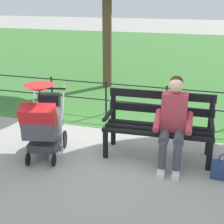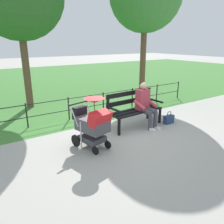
{
  "view_description": "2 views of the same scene",
  "coord_description": "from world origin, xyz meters",
  "px_view_note": "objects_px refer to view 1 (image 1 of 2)",
  "views": [
    {
      "loc": [
        -1.33,
        4.36,
        2.32
      ],
      "look_at": [
        -0.04,
        0.15,
        0.71
      ],
      "focal_mm": 51.41,
      "sensor_mm": 36.0,
      "label": 1
    },
    {
      "loc": [
        3.05,
        4.44,
        2.27
      ],
      "look_at": [
        0.24,
        0.22,
        0.65
      ],
      "focal_mm": 35.43,
      "sensor_mm": 36.0,
      "label": 2
    }
  ],
  "objects_px": {
    "park_bench": "(159,122)",
    "person_on_bench": "(173,120)",
    "stroller": "(43,120)",
    "handbag": "(223,170)"
  },
  "relations": [
    {
      "from": "park_bench",
      "to": "stroller",
      "type": "xyz_separation_m",
      "value": [
        1.62,
        0.59,
        0.07
      ]
    },
    {
      "from": "person_on_bench",
      "to": "stroller",
      "type": "distance_m",
      "value": 1.88
    },
    {
      "from": "park_bench",
      "to": "person_on_bench",
      "type": "relative_size",
      "value": 1.27
    },
    {
      "from": "stroller",
      "to": "handbag",
      "type": "distance_m",
      "value": 2.62
    },
    {
      "from": "park_bench",
      "to": "handbag",
      "type": "bearing_deg",
      "value": 154.3
    },
    {
      "from": "handbag",
      "to": "park_bench",
      "type": "bearing_deg",
      "value": -25.7
    },
    {
      "from": "park_bench",
      "to": "handbag",
      "type": "xyz_separation_m",
      "value": [
        -0.96,
        0.46,
        -0.4
      ]
    },
    {
      "from": "park_bench",
      "to": "person_on_bench",
      "type": "distance_m",
      "value": 0.35
    },
    {
      "from": "stroller",
      "to": "handbag",
      "type": "relative_size",
      "value": 3.11
    },
    {
      "from": "park_bench",
      "to": "person_on_bench",
      "type": "height_order",
      "value": "person_on_bench"
    }
  ]
}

